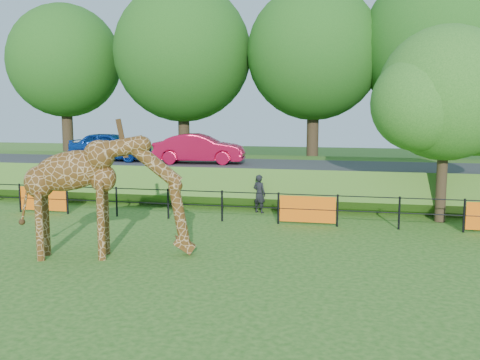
{
  "coord_description": "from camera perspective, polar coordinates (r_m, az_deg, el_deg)",
  "views": [
    {
      "loc": [
        4.57,
        -9.93,
        3.97
      ],
      "look_at": [
        1.46,
        4.31,
        2.0
      ],
      "focal_mm": 40.0,
      "sensor_mm": 36.0,
      "label": 1
    }
  ],
  "objects": [
    {
      "name": "giraffe",
      "position": [
        14.59,
        -13.93,
        -1.73
      ],
      "size": [
        4.64,
        2.06,
        3.27
      ],
      "primitive_type": null,
      "rotation": [
        0.0,
        0.0,
        0.28
      ],
      "color": "#563311",
      "rests_on": "ground"
    },
    {
      "name": "perimeter_fence",
      "position": [
        18.82,
        -1.93,
        -2.78
      ],
      "size": [
        28.07,
        0.1,
        1.1
      ],
      "primitive_type": null,
      "color": "black",
      "rests_on": "ground"
    },
    {
      "name": "embankment",
      "position": [
        26.05,
        2.13,
        0.37
      ],
      "size": [
        40.0,
        9.0,
        1.3
      ],
      "primitive_type": "cube",
      "color": "#275D17",
      "rests_on": "ground"
    },
    {
      "name": "tree_east",
      "position": [
        19.8,
        21.35,
        8.08
      ],
      "size": [
        5.4,
        4.71,
        6.76
      ],
      "color": "black",
      "rests_on": "ground"
    },
    {
      "name": "car_red",
      "position": [
        24.75,
        -4.36,
        3.35
      ],
      "size": [
        4.27,
        1.85,
        1.37
      ],
      "primitive_type": "imported",
      "rotation": [
        0.0,
        0.0,
        1.67
      ],
      "color": "#BC0D35",
      "rests_on": "road"
    },
    {
      "name": "ground",
      "position": [
        11.63,
        -11.9,
        -12.43
      ],
      "size": [
        90.0,
        90.0,
        0.0
      ],
      "primitive_type": "plane",
      "color": "#275D17",
      "rests_on": "ground"
    },
    {
      "name": "road",
      "position": [
        24.5,
        1.52,
        1.58
      ],
      "size": [
        40.0,
        5.0,
        0.12
      ],
      "primitive_type": "cube",
      "color": "#2F2F32",
      "rests_on": "embankment"
    },
    {
      "name": "visitor",
      "position": [
        20.33,
        2.07,
        -1.47
      ],
      "size": [
        0.63,
        0.54,
        1.47
      ],
      "primitive_type": "imported",
      "rotation": [
        0.0,
        0.0,
        2.71
      ],
      "color": "black",
      "rests_on": "ground"
    },
    {
      "name": "bg_tree_line",
      "position": [
        32.2,
        7.71,
        13.37
      ],
      "size": [
        37.3,
        8.8,
        11.82
      ],
      "color": "black",
      "rests_on": "ground"
    },
    {
      "name": "car_blue",
      "position": [
        26.86,
        -13.63,
        3.52
      ],
      "size": [
        4.18,
        1.9,
        1.39
      ],
      "primitive_type": "imported",
      "rotation": [
        0.0,
        0.0,
        1.51
      ],
      "color": "#1648B5",
      "rests_on": "road"
    }
  ]
}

